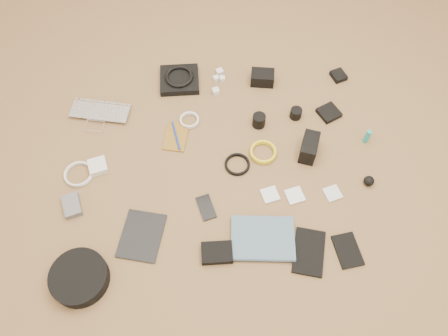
{
  "coord_description": "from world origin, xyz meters",
  "views": [
    {
      "loc": [
        -0.09,
        -0.98,
        1.68
      ],
      "look_at": [
        0.04,
        -0.03,
        0.02
      ],
      "focal_mm": 35.0,
      "sensor_mm": 36.0,
      "label": 1
    }
  ],
  "objects": [
    {
      "name": "notebook_black_a",
      "position": [
        0.33,
        -0.45,
        0.01
      ],
      "size": [
        0.17,
        0.22,
        0.01
      ],
      "primitive_type": "cube",
      "rotation": [
        0.0,
        0.0,
        -0.33
      ],
      "color": "black",
      "rests_on": "ground"
    },
    {
      "name": "cable_white_a",
      "position": [
        -0.08,
        0.26,
        0.01
      ],
      "size": [
        0.11,
        0.11,
        0.01
      ],
      "primitive_type": "torus",
      "rotation": [
        0.0,
        0.0,
        0.24
      ],
      "color": "silver",
      "rests_on": "ground"
    },
    {
      "name": "headphone_case",
      "position": [
        -0.57,
        -0.44,
        0.03
      ],
      "size": [
        0.26,
        0.26,
        0.06
      ],
      "primitive_type": "cylinder",
      "rotation": [
        0.0,
        0.0,
        0.21
      ],
      "color": "black",
      "rests_on": "ground"
    },
    {
      "name": "flash",
      "position": [
        0.43,
        0.01,
        0.05
      ],
      "size": [
        0.11,
        0.14,
        0.1
      ],
      "primitive_type": "cube",
      "rotation": [
        0.0,
        0.0,
        -0.42
      ],
      "color": "black",
      "rests_on": "ground"
    },
    {
      "name": "phone",
      "position": [
        -0.06,
        -0.2,
        0.0
      ],
      "size": [
        0.08,
        0.12,
        0.01
      ],
      "primitive_type": "cube",
      "rotation": [
        0.0,
        0.0,
        0.2
      ],
      "color": "black",
      "rests_on": "ground"
    },
    {
      "name": "tablet",
      "position": [
        -0.33,
        -0.29,
        0.0
      ],
      "size": [
        0.22,
        0.25,
        0.01
      ],
      "primitive_type": "cube",
      "rotation": [
        0.0,
        0.0,
        -0.31
      ],
      "color": "black",
      "rests_on": "ground"
    },
    {
      "name": "battery_charger",
      "position": [
        -0.61,
        -0.12,
        0.01
      ],
      "size": [
        0.09,
        0.12,
        0.03
      ],
      "primitive_type": "cube",
      "rotation": [
        0.0,
        0.0,
        0.22
      ],
      "color": "#5B5A5F",
      "rests_on": "ground"
    },
    {
      "name": "headphones",
      "position": [
        -0.1,
        0.51,
        0.04
      ],
      "size": [
        0.17,
        0.17,
        0.02
      ],
      "primitive_type": "torus",
      "rotation": [
        0.0,
        0.0,
        -0.22
      ],
      "color": "black",
      "rests_on": "headphone_pouch"
    },
    {
      "name": "lens_b",
      "position": [
        0.42,
        0.21,
        0.03
      ],
      "size": [
        0.07,
        0.07,
        0.05
      ],
      "primitive_type": "cylinder",
      "rotation": [
        0.0,
        0.0,
        -0.38
      ],
      "color": "black",
      "rests_on": "ground"
    },
    {
      "name": "pen_blue",
      "position": [
        -0.15,
        0.17,
        0.01
      ],
      "size": [
        0.03,
        0.16,
        0.01
      ],
      "primitive_type": "cylinder",
      "rotation": [
        1.57,
        0.0,
        0.13
      ],
      "color": "#13329B",
      "rests_on": "notebook_olive"
    },
    {
      "name": "card_reader",
      "position": [
        0.58,
        0.21,
        0.01
      ],
      "size": [
        0.12,
        0.12,
        0.02
      ],
      "primitive_type": "cube",
      "rotation": [
        0.0,
        0.0,
        0.38
      ],
      "color": "black",
      "rests_on": "ground"
    },
    {
      "name": "lens_a",
      "position": [
        0.24,
        0.19,
        0.03
      ],
      "size": [
        0.08,
        0.08,
        0.07
      ],
      "primitive_type": "cylinder",
      "rotation": [
        0.0,
        0.0,
        -0.34
      ],
      "color": "black",
      "rests_on": "ground"
    },
    {
      "name": "cable_black",
      "position": [
        0.11,
        -0.01,
        0.01
      ],
      "size": [
        0.12,
        0.12,
        0.01
      ],
      "primitive_type": "torus",
      "rotation": [
        0.0,
        0.0,
        0.05
      ],
      "color": "black",
      "rests_on": "ground"
    },
    {
      "name": "charger_a",
      "position": [
        0.08,
        0.49,
        0.01
      ],
      "size": [
        0.03,
        0.03,
        0.02
      ],
      "primitive_type": "cube",
      "rotation": [
        0.0,
        0.0,
        0.32
      ],
      "color": "silver",
      "rests_on": "ground"
    },
    {
      "name": "paperback",
      "position": [
        0.14,
        -0.47,
        0.01
      ],
      "size": [
        0.28,
        0.23,
        0.03
      ],
      "primitive_type": "imported",
      "rotation": [
        0.0,
        0.0,
        1.41
      ],
      "color": "#476078",
      "rests_on": "ground"
    },
    {
      "name": "charger_d",
      "position": [
        0.06,
        0.41,
        0.01
      ],
      "size": [
        0.04,
        0.04,
        0.03
      ],
      "primitive_type": "cube",
      "rotation": [
        0.0,
        0.0,
        0.21
      ],
      "color": "silver",
      "rests_on": "ground"
    },
    {
      "name": "dslr_camera",
      "position": [
        0.3,
        0.45,
        0.03
      ],
      "size": [
        0.13,
        0.1,
        0.07
      ],
      "primitive_type": "cube",
      "rotation": [
        0.0,
        0.0,
        -0.22
      ],
      "color": "black",
      "rests_on": "ground"
    },
    {
      "name": "headphone_pouch",
      "position": [
        -0.1,
        0.51,
        0.02
      ],
      "size": [
        0.2,
        0.19,
        0.03
      ],
      "primitive_type": "cube",
      "rotation": [
        0.0,
        0.0,
        -0.07
      ],
      "color": "black",
      "rests_on": "ground"
    },
    {
      "name": "power_brick",
      "position": [
        -0.51,
        0.06,
        0.02
      ],
      "size": [
        0.09,
        0.09,
        0.03
      ],
      "primitive_type": "cube",
      "rotation": [
        0.0,
        0.0,
        0.2
      ],
      "color": "silver",
      "rests_on": "ground"
    },
    {
      "name": "charger_c",
      "position": [
        0.11,
        0.49,
        0.01
      ],
      "size": [
        0.03,
        0.03,
        0.02
      ],
      "primitive_type": "cube",
      "rotation": [
        0.0,
        0.0,
        -0.05
      ],
      "color": "silver",
      "rests_on": "ground"
    },
    {
      "name": "charger_b",
      "position": [
        0.1,
        0.53,
        0.01
      ],
      "size": [
        0.04,
        0.04,
        0.03
      ],
      "primitive_type": "cube",
      "rotation": [
        0.0,
        0.0,
        0.32
      ],
      "color": "silver",
      "rests_on": "ground"
    },
    {
      "name": "cable_yellow",
      "position": [
        0.23,
        0.03,
        0.01
      ],
      "size": [
        0.13,
        0.13,
        0.01
      ],
      "primitive_type": "torus",
      "rotation": [
        0.0,
        0.0,
        0.03
      ],
      "color": "yellow",
      "rests_on": "ground"
    },
    {
      "name": "notebook_olive",
      "position": [
        -0.15,
        0.17,
        0.0
      ],
      "size": [
        0.14,
        0.18,
        0.01
      ],
      "primitive_type": "cube",
      "rotation": [
        0.0,
        0.0,
        -0.28
      ],
      "color": "brown",
      "rests_on": "ground"
    },
    {
      "name": "lens_cleaner",
      "position": [
        0.71,
        0.03,
        0.04
      ],
      "size": [
        0.02,
        0.02,
        0.08
      ],
      "primitive_type": "cylinder",
      "rotation": [
        0.0,
        0.0,
        -0.12
      ],
      "color": "teal",
      "rests_on": "ground"
    },
    {
      "name": "filter_case_mid",
      "position": [
        0.33,
        -0.2,
        0.01
      ],
      "size": [
        0.08,
        0.08,
        0.01
      ],
      "primitive_type": "cube",
      "rotation": [
        0.0,
        0.0,
        0.18
      ],
      "color": "silver",
      "rests_on": "ground"
    },
    {
      "name": "notebook_black_b",
      "position": [
        0.48,
        -0.47,
        0.01
      ],
      "size": [
        0.1,
        0.15,
        0.01
      ],
      "primitive_type": "cube",
      "rotation": [
        0.0,
        0.0,
        0.07
      ],
      "color": "black",
      "rests_on": "ground"
    },
    {
      "name": "filter_case_left",
      "position": [
        0.22,
        -0.18,
        0.0
      ],
      "size": [
        0.08,
        0.08,
        0.01
      ],
      "primitive_type": "cube",
      "rotation": [
        0.0,
        0.0,
        0.18
      ],
      "color": "silver",
      "rests_on": "ground"
    },
    {
      "name": "cable_white_b",
      "position": [
        -0.59,
        0.03,
        0.01
      ],
      "size": [
        0.13,
        0.13,
        0.01
      ],
      "primitive_type": "torus",
      "rotation": [
        0.0,
        0.0,
        -0.03
      ],
      "color": "silver",
      "rests_on": "ground"
    },
    {
      "name": "drive_case",
      "position": [
        -0.04,
        -0.41,
        0.02
      ],
      "size": [
        0.13,
        0.1,
        0.03
      ],
      "primitive_type": "cube",
      "rotation": [
        0.0,
        0.0,
        -0.08
      ],
      "color": "black",
      "rests_on": "ground"
    },
    {
      "name": "filter_case_right",
      "position": [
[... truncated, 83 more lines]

